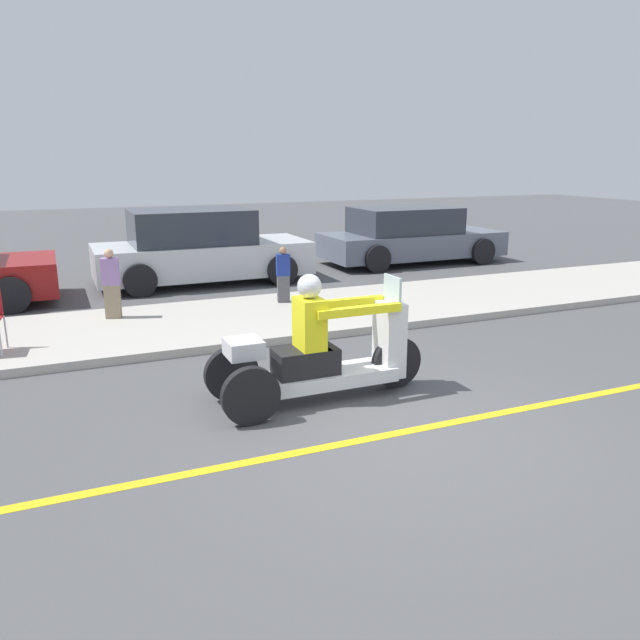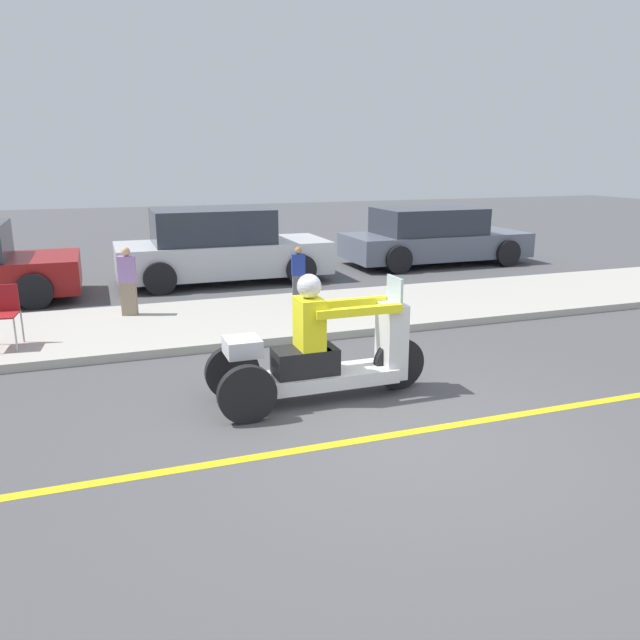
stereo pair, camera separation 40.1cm
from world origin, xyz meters
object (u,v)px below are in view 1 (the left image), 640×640
at_px(spectator_near_curb, 283,276).
at_px(parked_car_lot_left, 409,237).
at_px(motorcycle_trike, 321,356).
at_px(spectator_by_tree, 111,285).
at_px(parked_car_lot_far, 199,249).

relative_size(spectator_near_curb, parked_car_lot_left, 0.21).
distance_m(motorcycle_trike, spectator_near_curb, 4.29).
xyz_separation_m(motorcycle_trike, spectator_near_curb, (1.08, 4.15, 0.09)).
height_order(spectator_by_tree, spectator_near_curb, spectator_by_tree).
height_order(spectator_near_curb, parked_car_lot_left, parked_car_lot_left).
bearing_deg(parked_car_lot_left, motorcycle_trike, -127.00).
bearing_deg(parked_car_lot_far, parked_car_lot_left, 5.31).
height_order(motorcycle_trike, parked_car_lot_left, motorcycle_trike).
relative_size(spectator_near_curb, parked_car_lot_far, 0.22).
distance_m(spectator_by_tree, parked_car_lot_left, 8.17).
height_order(spectator_near_curb, parked_car_lot_far, parked_car_lot_far).
relative_size(motorcycle_trike, spectator_near_curb, 2.53).
relative_size(spectator_by_tree, spectator_near_curb, 1.13).
bearing_deg(spectator_near_curb, parked_car_lot_left, 36.30).
xyz_separation_m(spectator_near_curb, parked_car_lot_far, (-0.82, 2.87, 0.14)).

